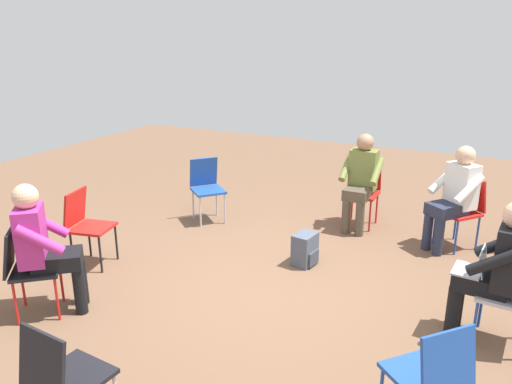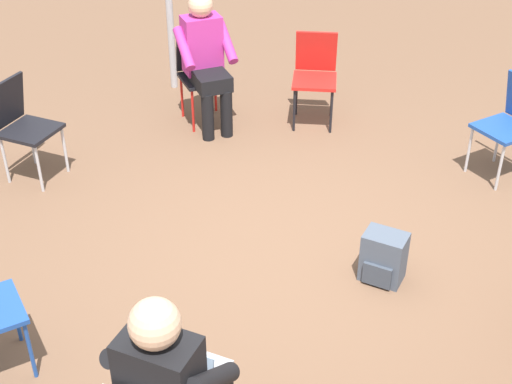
{
  "view_description": "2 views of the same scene",
  "coord_description": "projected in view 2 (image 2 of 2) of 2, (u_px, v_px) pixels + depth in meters",
  "views": [
    {
      "loc": [
        1.81,
        -4.06,
        2.47
      ],
      "look_at": [
        -0.34,
        0.22,
        0.93
      ],
      "focal_mm": 35.0,
      "sensor_mm": 36.0,
      "label": 1
    },
    {
      "loc": [
        3.87,
        1.11,
        3.12
      ],
      "look_at": [
        0.21,
        -0.15,
        0.63
      ],
      "focal_mm": 50.0,
      "sensor_mm": 36.0,
      "label": 2
    }
  ],
  "objects": [
    {
      "name": "ground_plane",
      "position": [
        285.0,
        255.0,
        5.07
      ],
      "size": [
        14.0,
        14.0,
        0.0
      ],
      "primitive_type": "plane",
      "color": "brown"
    },
    {
      "name": "chair_south",
      "position": [
        22.0,
        122.0,
        5.73
      ],
      "size": [
        0.43,
        0.47,
        0.85
      ],
      "rotation": [
        0.0,
        0.0,
        -0.08
      ],
      "color": "black",
      "rests_on": "ground"
    },
    {
      "name": "chair_west",
      "position": [
        315.0,
        72.0,
        6.59
      ],
      "size": [
        0.51,
        0.48,
        0.85
      ],
      "rotation": [
        0.0,
        0.0,
        -1.35
      ],
      "color": "red",
      "rests_on": "ground"
    },
    {
      "name": "chair_southwest",
      "position": [
        201.0,
        70.0,
        6.63
      ],
      "size": [
        0.59,
        0.58,
        0.85
      ],
      "rotation": [
        0.0,
        0.0,
        -0.85
      ],
      "color": "black",
      "rests_on": "ground"
    },
    {
      "name": "chair_northwest",
      "position": [
        512.0,
        120.0,
        5.76
      ],
      "size": [
        0.59,
        0.58,
        0.85
      ],
      "rotation": [
        0.0,
        0.0,
        -2.27
      ],
      "color": "#1E4799",
      "rests_on": "ground"
    },
    {
      "name": "person_with_laptop",
      "position": [
        173.0,
        383.0,
        3.17
      ],
      "size": [
        0.55,
        0.52,
        1.24
      ],
      "rotation": [
        0.0,
        0.0,
        1.49
      ],
      "color": "black",
      "rests_on": "ground"
    },
    {
      "name": "person_in_magenta",
      "position": [
        206.0,
        56.0,
        6.39
      ],
      "size": [
        0.63,
        0.63,
        1.24
      ],
      "rotation": [
        0.0,
        0.0,
        -0.85
      ],
      "color": "black",
      "rests_on": "ground"
    },
    {
      "name": "backpack_near_laptop_user",
      "position": [
        383.0,
        259.0,
        4.78
      ],
      "size": [
        0.28,
        0.31,
        0.36
      ],
      "rotation": [
        0.0,
        0.0,
        4.57
      ],
      "color": "#475160",
      "rests_on": "ground"
    }
  ]
}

